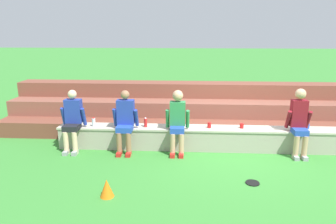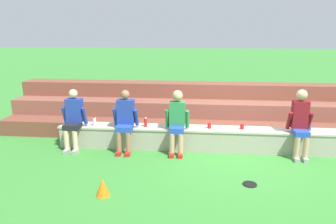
% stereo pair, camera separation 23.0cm
% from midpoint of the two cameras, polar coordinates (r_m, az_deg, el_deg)
% --- Properties ---
extents(ground_plane, '(80.00, 80.00, 0.00)m').
position_cam_midpoint_polar(ground_plane, '(7.05, 11.73, -7.36)').
color(ground_plane, '#388433').
extents(stone_seating_wall, '(8.06, 0.48, 0.50)m').
position_cam_midpoint_polar(stone_seating_wall, '(7.16, 11.60, -4.70)').
color(stone_seating_wall, '#A8A08E').
rests_on(stone_seating_wall, ground).
extents(brick_bleachers, '(11.78, 1.89, 1.18)m').
position_cam_midpoint_polar(brick_bleachers, '(8.61, 10.25, 0.01)').
color(brick_bleachers, brown).
rests_on(brick_bleachers, ground).
extents(person_far_left, '(0.54, 0.58, 1.35)m').
position_cam_midpoint_polar(person_far_left, '(7.21, -17.87, -1.28)').
color(person_far_left, beige).
rests_on(person_far_left, ground).
extents(person_left_of_center, '(0.55, 0.56, 1.36)m').
position_cam_midpoint_polar(person_left_of_center, '(6.86, -8.77, -1.48)').
color(person_left_of_center, '#996B4C').
rests_on(person_left_of_center, ground).
extents(person_center, '(0.52, 0.55, 1.38)m').
position_cam_midpoint_polar(person_center, '(6.71, 0.75, -1.47)').
color(person_center, tan).
rests_on(person_center, ground).
extents(person_right_of_center, '(0.50, 0.57, 1.43)m').
position_cam_midpoint_polar(person_right_of_center, '(7.10, 21.95, -1.47)').
color(person_right_of_center, tan).
rests_on(person_right_of_center, ground).
extents(water_bottle_near_left, '(0.07, 0.07, 0.21)m').
position_cam_midpoint_polar(water_bottle_near_left, '(7.27, -14.27, -1.80)').
color(water_bottle_near_left, silver).
rests_on(water_bottle_near_left, stone_seating_wall).
extents(water_bottle_mid_left, '(0.07, 0.07, 0.21)m').
position_cam_midpoint_polar(water_bottle_mid_left, '(7.03, -5.05, -1.94)').
color(water_bottle_mid_left, red).
rests_on(water_bottle_mid_left, stone_seating_wall).
extents(plastic_cup_right_end, '(0.08, 0.08, 0.12)m').
position_cam_midpoint_polar(plastic_cup_right_end, '(6.99, 6.60, -2.41)').
color(plastic_cup_right_end, red).
rests_on(plastic_cup_right_end, stone_seating_wall).
extents(plastic_cup_left_end, '(0.09, 0.09, 0.11)m').
position_cam_midpoint_polar(plastic_cup_left_end, '(7.09, 12.37, -2.48)').
color(plastic_cup_left_end, red).
rests_on(plastic_cup_left_end, stone_seating_wall).
extents(plastic_cup_middle, '(0.09, 0.09, 0.11)m').
position_cam_midpoint_polar(plastic_cup_middle, '(7.49, 23.24, -2.41)').
color(plastic_cup_middle, blue).
rests_on(plastic_cup_middle, stone_seating_wall).
extents(frisbee, '(0.24, 0.24, 0.02)m').
position_cam_midpoint_polar(frisbee, '(5.80, 14.02, -12.43)').
color(frisbee, black).
rests_on(frisbee, ground).
extents(sports_cone, '(0.23, 0.23, 0.30)m').
position_cam_midpoint_polar(sports_cone, '(5.29, -12.35, -13.40)').
color(sports_cone, orange).
rests_on(sports_cone, ground).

